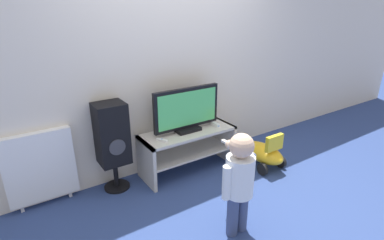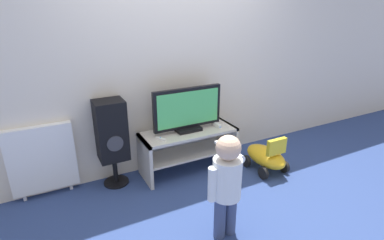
{
  "view_description": "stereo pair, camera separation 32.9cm",
  "coord_description": "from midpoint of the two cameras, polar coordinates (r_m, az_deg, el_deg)",
  "views": [
    {
      "loc": [
        -1.7,
        -2.43,
        1.83
      ],
      "look_at": [
        0.0,
        0.13,
        0.66
      ],
      "focal_mm": 28.0,
      "sensor_mm": 36.0,
      "label": 1
    },
    {
      "loc": [
        -1.42,
        -2.6,
        1.83
      ],
      "look_at": [
        0.0,
        0.13,
        0.66
      ],
      "focal_mm": 28.0,
      "sensor_mm": 36.0,
      "label": 2
    }
  ],
  "objects": [
    {
      "name": "ride_on_toy",
      "position": [
        3.7,
        10.96,
        -6.2
      ],
      "size": [
        0.35,
        0.58,
        0.46
      ],
      "color": "gold",
      "rests_on": "ground_plane"
    },
    {
      "name": "radiator",
      "position": [
        3.28,
        -29.59,
        -7.9
      ],
      "size": [
        0.63,
        0.08,
        0.76
      ],
      "color": "white",
      "rests_on": "ground_plane"
    },
    {
      "name": "tv_stand",
      "position": [
        3.49,
        -3.49,
        -4.73
      ],
      "size": [
        1.11,
        0.43,
        0.5
      ],
      "color": "beige",
      "rests_on": "ground_plane"
    },
    {
      "name": "television",
      "position": [
        3.34,
        -3.81,
        1.82
      ],
      "size": [
        0.82,
        0.2,
        0.5
      ],
      "color": "black",
      "rests_on": "tv_stand"
    },
    {
      "name": "child",
      "position": [
        2.47,
        5.13,
        -10.72
      ],
      "size": [
        0.35,
        0.51,
        0.92
      ],
      "color": "#3F4C72",
      "rests_on": "ground_plane"
    },
    {
      "name": "game_console",
      "position": [
        3.56,
        1.62,
        -0.78
      ],
      "size": [
        0.04,
        0.17,
        0.04
      ],
      "color": "white",
      "rests_on": "tv_stand"
    },
    {
      "name": "speaker_tower",
      "position": [
        3.17,
        -17.92,
        -2.95
      ],
      "size": [
        0.3,
        0.28,
        0.95
      ],
      "color": "black",
      "rests_on": "ground_plane"
    },
    {
      "name": "remote_primary",
      "position": [
        3.19,
        -8.71,
        -3.86
      ],
      "size": [
        0.09,
        0.13,
        0.03
      ],
      "color": "white",
      "rests_on": "tv_stand"
    },
    {
      "name": "wall_back",
      "position": [
        3.45,
        -6.38,
        11.8
      ],
      "size": [
        10.0,
        0.06,
        2.6
      ],
      "color": "silver",
      "rests_on": "ground_plane"
    },
    {
      "name": "ground_plane",
      "position": [
        3.48,
        -1.56,
        -10.94
      ],
      "size": [
        16.0,
        16.0,
        0.0
      ],
      "primitive_type": "plane",
      "color": "navy"
    }
  ]
}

